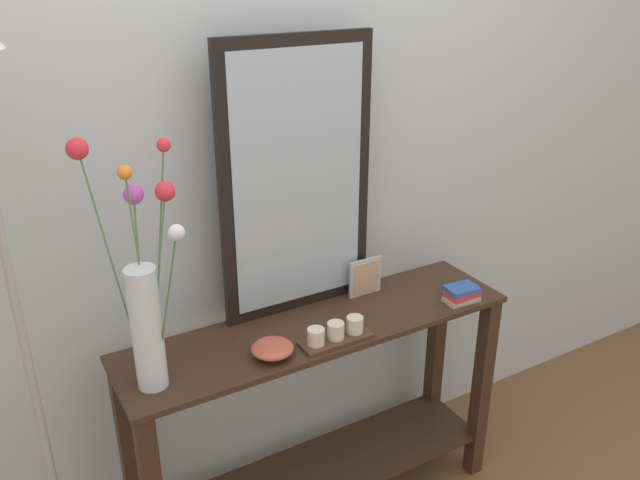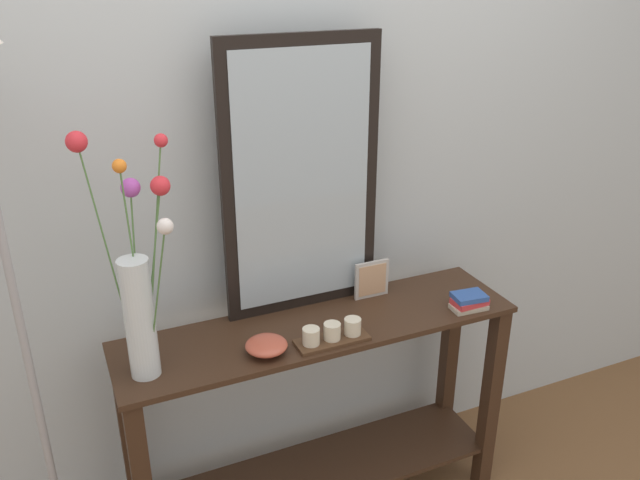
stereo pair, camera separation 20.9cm
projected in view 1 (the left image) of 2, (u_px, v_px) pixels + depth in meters
name	position (u px, v px, depth m)	size (l,w,h in m)	color
wall_back	(276.00, 156.00, 2.25)	(6.40, 0.08, 2.70)	#B2BCC1
console_table	(320.00, 404.00, 2.35)	(1.39, 0.36, 0.83)	#382316
mirror_leaning	(297.00, 181.00, 2.15)	(0.55, 0.03, 0.94)	black
tall_vase_left	(144.00, 300.00, 1.81)	(0.27, 0.27, 0.72)	silver
candle_tray	(336.00, 333.00, 2.11)	(0.24, 0.09, 0.07)	#472D1C
picture_frame_small	(365.00, 277.00, 2.39)	(0.13, 0.01, 0.14)	#B7B2AD
decorative_bowl	(272.00, 348.00, 2.03)	(0.13, 0.13, 0.05)	#B24C38
book_stack	(462.00, 294.00, 2.36)	(0.13, 0.09, 0.06)	#B2A893
floor_lamp	(7.00, 265.00, 1.62)	(0.24, 0.24, 1.90)	#9E9EA3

